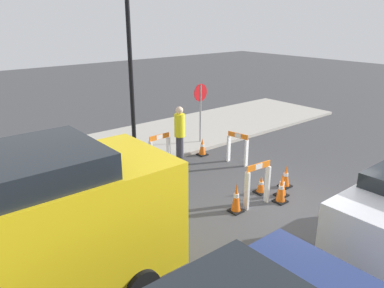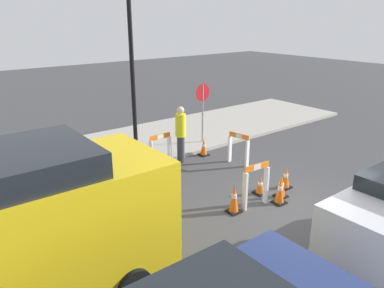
# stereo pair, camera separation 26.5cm
# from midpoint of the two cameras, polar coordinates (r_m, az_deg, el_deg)

# --- Properties ---
(ground_plane) EXTENTS (60.00, 60.00, 0.00)m
(ground_plane) POSITION_cam_midpoint_polar(r_m,az_deg,el_deg) (9.20, 14.83, -10.02)
(ground_plane) COLOR #424244
(sidewalk_slab) EXTENTS (18.00, 3.97, 0.11)m
(sidewalk_slab) POSITION_cam_midpoint_polar(r_m,az_deg,el_deg) (13.59, -7.64, 0.34)
(sidewalk_slab) COLOR #ADA89E
(sidewalk_slab) RESTS_ON ground_plane
(streetlamp_post) EXTENTS (0.44, 0.44, 5.66)m
(streetlamp_post) POSITION_cam_midpoint_polar(r_m,az_deg,el_deg) (11.37, -10.26, 15.47)
(streetlamp_post) COLOR black
(streetlamp_post) RESTS_ON sidewalk_slab
(stop_sign) EXTENTS (0.60, 0.06, 2.06)m
(stop_sign) POSITION_cam_midpoint_polar(r_m,az_deg,el_deg) (12.96, 0.71, 6.21)
(stop_sign) COLOR gray
(stop_sign) RESTS_ON sidewalk_slab
(barricade_0) EXTENTS (0.40, 0.96, 1.08)m
(barricade_0) POSITION_cam_midpoint_polar(r_m,az_deg,el_deg) (8.94, -6.42, -6.10)
(barricade_0) COLOR white
(barricade_0) RESTS_ON ground_plane
(barricade_1) EXTENTS (0.74, 0.19, 1.10)m
(barricade_1) POSITION_cam_midpoint_polar(r_m,az_deg,el_deg) (9.06, 9.13, -5.98)
(barricade_1) COLOR white
(barricade_1) RESTS_ON ground_plane
(barricade_2) EXTENTS (0.25, 0.72, 0.99)m
(barricade_2) POSITION_cam_midpoint_polar(r_m,az_deg,el_deg) (11.55, 6.29, -0.57)
(barricade_2) COLOR white
(barricade_2) RESTS_ON ground_plane
(barricade_3) EXTENTS (0.72, 0.15, 1.02)m
(barricade_3) POSITION_cam_midpoint_polar(r_m,az_deg,el_deg) (11.30, -5.61, -0.89)
(barricade_3) COLOR white
(barricade_3) RESTS_ON ground_plane
(traffic_cone_0) EXTENTS (0.30, 0.30, 0.70)m
(traffic_cone_0) POSITION_cam_midpoint_polar(r_m,az_deg,el_deg) (9.43, 12.64, -6.79)
(traffic_cone_0) COLOR black
(traffic_cone_0) RESTS_ON ground_plane
(traffic_cone_1) EXTENTS (0.30, 0.30, 0.59)m
(traffic_cone_1) POSITION_cam_midpoint_polar(r_m,az_deg,el_deg) (12.26, 0.96, -0.47)
(traffic_cone_1) COLOR black
(traffic_cone_1) RESTS_ON ground_plane
(traffic_cone_2) EXTENTS (0.30, 0.30, 0.73)m
(traffic_cone_2) POSITION_cam_midpoint_polar(r_m,az_deg,el_deg) (8.81, 5.90, -8.19)
(traffic_cone_2) COLOR black
(traffic_cone_2) RESTS_ON ground_plane
(traffic_cone_3) EXTENTS (0.30, 0.30, 0.60)m
(traffic_cone_3) POSITION_cam_midpoint_polar(r_m,az_deg,el_deg) (9.77, 12.80, -6.18)
(traffic_cone_3) COLOR black
(traffic_cone_3) RESTS_ON ground_plane
(traffic_cone_4) EXTENTS (0.30, 0.30, 0.61)m
(traffic_cone_4) POSITION_cam_midpoint_polar(r_m,az_deg,el_deg) (10.30, 13.37, -4.85)
(traffic_cone_4) COLOR black
(traffic_cone_4) RESTS_ON ground_plane
(traffic_cone_5) EXTENTS (0.30, 0.30, 0.47)m
(traffic_cone_5) POSITION_cam_midpoint_polar(r_m,az_deg,el_deg) (9.85, 9.72, -6.15)
(traffic_cone_5) COLOR black
(traffic_cone_5) RESTS_ON ground_plane
(person_worker) EXTENTS (0.39, 0.39, 1.79)m
(person_worker) POSITION_cam_midpoint_polar(r_m,az_deg,el_deg) (11.46, -2.56, 1.77)
(person_worker) COLOR #33333D
(person_worker) RESTS_ON ground_plane
(work_van) EXTENTS (5.01, 2.14, 2.57)m
(work_van) POSITION_cam_midpoint_polar(r_m,az_deg,el_deg) (6.15, -27.19, -12.24)
(work_van) COLOR yellow
(work_van) RESTS_ON ground_plane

